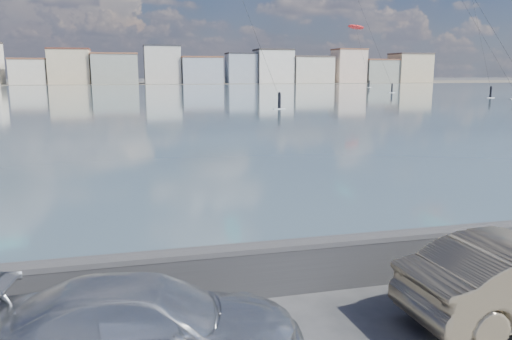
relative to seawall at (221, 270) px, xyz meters
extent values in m
cube|color=#3F5865|center=(0.00, 88.80, -0.58)|extent=(500.00, 177.00, 0.00)
cube|color=#4C473D|center=(0.00, 197.30, -0.57)|extent=(500.00, 60.00, 0.00)
cube|color=#28282B|center=(0.00, 0.00, -0.13)|extent=(400.00, 0.35, 0.90)
cylinder|color=#28282B|center=(0.00, 0.00, 0.32)|extent=(400.00, 0.36, 0.36)
cube|color=beige|center=(-35.00, 183.30, 3.67)|extent=(12.00, 10.00, 8.50)
cube|color=brown|center=(-35.00, 183.30, 8.22)|extent=(12.24, 10.20, 0.60)
cube|color=beige|center=(-21.50, 183.30, 5.42)|extent=(14.00, 11.00, 12.00)
cube|color=#562D23|center=(-21.50, 183.30, 11.72)|extent=(14.28, 11.22, 0.60)
cube|color=gray|center=(-6.00, 183.30, 4.67)|extent=(16.00, 13.00, 10.50)
cube|color=brown|center=(-6.00, 183.30, 10.22)|extent=(16.32, 13.26, 0.60)
cube|color=beige|center=(11.00, 183.30, 6.17)|extent=(13.00, 10.00, 13.50)
cube|color=#2D2D33|center=(11.00, 183.30, 13.22)|extent=(13.26, 10.20, 0.60)
cube|color=#9EA8B7|center=(25.50, 183.30, 4.17)|extent=(15.00, 12.00, 9.50)
cube|color=brown|center=(25.50, 183.30, 9.22)|extent=(15.30, 12.24, 0.60)
cube|color=#9EA8B7|center=(41.00, 183.30, 4.92)|extent=(11.00, 9.00, 11.00)
cube|color=#2D2D33|center=(41.00, 183.30, 10.72)|extent=(11.22, 9.18, 0.60)
cube|color=white|center=(54.00, 183.30, 5.67)|extent=(14.00, 11.00, 12.50)
cube|color=#383330|center=(54.00, 183.30, 12.22)|extent=(14.28, 11.22, 0.60)
cube|color=beige|center=(69.50, 183.30, 4.42)|extent=(16.00, 12.00, 10.00)
cube|color=#4C423D|center=(69.50, 183.30, 9.72)|extent=(16.32, 12.24, 0.60)
cube|color=beige|center=(86.00, 183.30, 5.92)|extent=(12.00, 10.00, 13.00)
cube|color=brown|center=(86.00, 183.30, 12.72)|extent=(12.24, 10.20, 0.60)
cube|color=gray|center=(99.50, 183.30, 3.92)|extent=(14.00, 11.00, 9.00)
cube|color=brown|center=(99.50, 183.30, 8.72)|extent=(14.28, 11.22, 0.60)
cube|color=beige|center=(114.00, 183.30, 5.17)|extent=(15.00, 12.00, 11.50)
cube|color=#4C423D|center=(114.00, 183.30, 11.22)|extent=(15.30, 12.24, 0.60)
imported|color=silver|center=(-1.42, -1.93, 0.07)|extent=(4.74, 2.50, 1.31)
cube|color=white|center=(15.40, 47.20, -0.53)|extent=(1.40, 0.42, 0.08)
cylinder|color=black|center=(15.40, 47.20, 0.37)|extent=(0.36, 0.36, 1.70)
sphere|color=black|center=(15.40, 47.20, 1.27)|extent=(0.28, 0.28, 0.28)
cylinder|color=black|center=(13.51, 51.96, 8.71)|extent=(3.81, 9.56, 16.00)
cube|color=white|center=(57.16, 63.34, -0.53)|extent=(1.40, 0.42, 0.08)
cylinder|color=black|center=(57.16, 63.34, 0.37)|extent=(0.36, 0.36, 1.70)
sphere|color=black|center=(57.16, 63.34, 1.27)|extent=(0.28, 0.28, 0.28)
cylinder|color=black|center=(57.13, 68.28, 12.24)|extent=(0.08, 9.92, 23.06)
cube|color=white|center=(51.76, 86.38, -0.53)|extent=(1.40, 0.42, 0.08)
cylinder|color=black|center=(51.76, 86.38, 0.37)|extent=(0.36, 0.36, 1.70)
sphere|color=black|center=(51.76, 86.38, 1.27)|extent=(0.28, 0.28, 0.28)
cylinder|color=black|center=(49.99, 93.53, 12.09)|extent=(3.56, 14.33, 22.76)
ellipsoid|color=red|center=(63.31, 129.48, 16.51)|extent=(7.79, 5.95, 1.77)
cube|color=white|center=(64.64, 122.28, -0.53)|extent=(1.40, 0.42, 0.08)
cylinder|color=black|center=(64.64, 122.28, 0.37)|extent=(0.36, 0.36, 1.70)
sphere|color=black|center=(64.64, 122.28, 1.27)|extent=(0.28, 0.28, 0.28)
cylinder|color=black|center=(63.97, 125.88, 8.62)|extent=(1.36, 7.23, 15.81)
cylinder|color=black|center=(41.14, 44.28, 8.67)|extent=(0.84, 14.27, 15.92)
cylinder|color=black|center=(55.89, 66.59, 11.32)|extent=(3.95, 15.77, 21.22)
camera|label=1|loc=(-1.52, -8.68, 3.64)|focal=35.00mm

